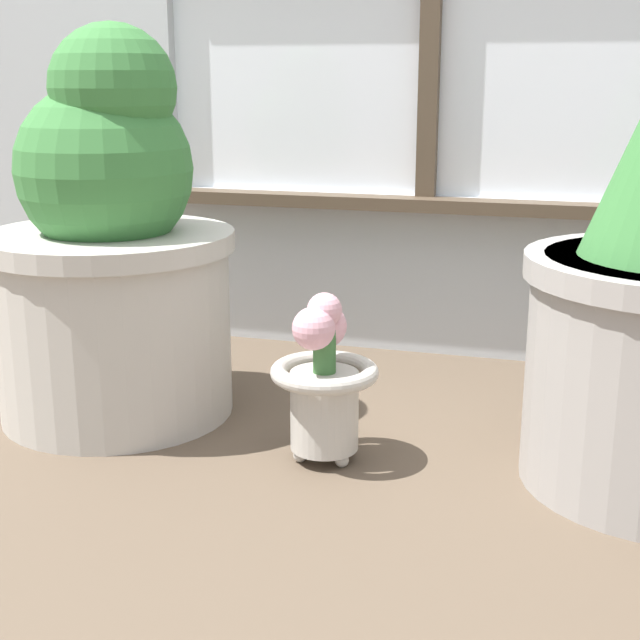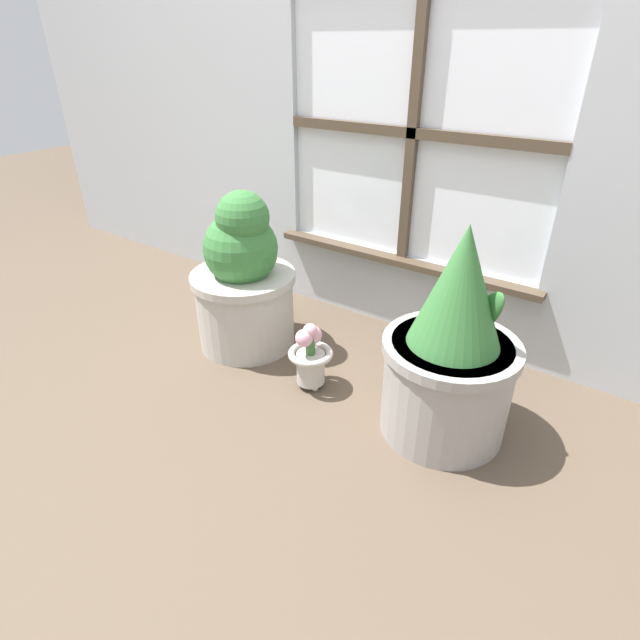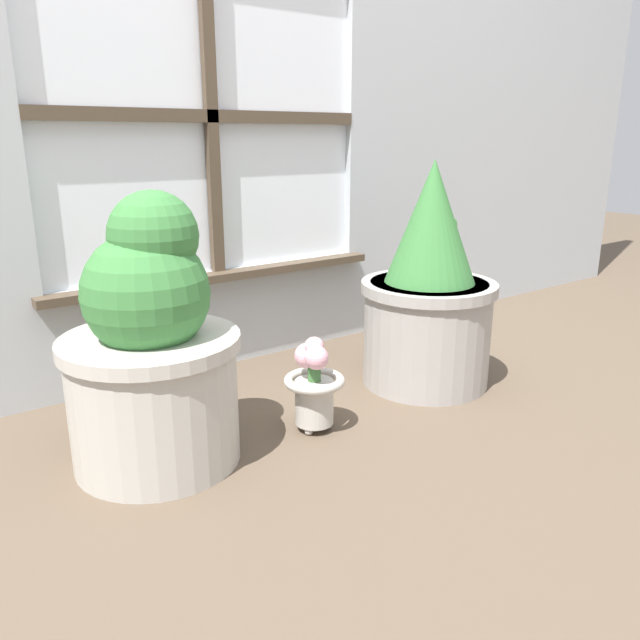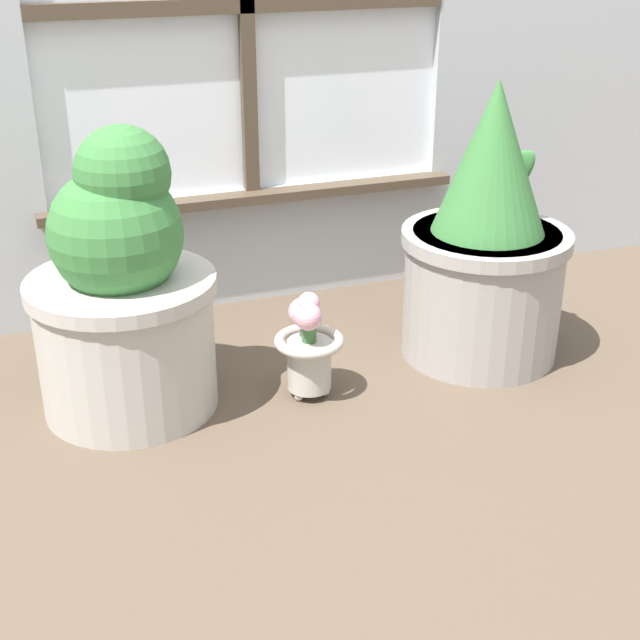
% 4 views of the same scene
% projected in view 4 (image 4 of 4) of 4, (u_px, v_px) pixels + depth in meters
% --- Properties ---
extents(ground_plane, '(10.00, 10.00, 0.00)m').
position_uv_depth(ground_plane, '(342.00, 412.00, 1.89)').
color(ground_plane, brown).
extents(potted_plant_left, '(0.39, 0.39, 0.60)m').
position_uv_depth(potted_plant_left, '(123.00, 294.00, 1.81)').
color(potted_plant_left, '#B7B2A8').
rests_on(potted_plant_left, ground_plane).
extents(potted_plant_right, '(0.39, 0.39, 0.65)m').
position_uv_depth(potted_plant_right, '(486.00, 246.00, 2.03)').
color(potted_plant_right, '#9E9993').
rests_on(potted_plant_right, ground_plane).
extents(flower_vase, '(0.15, 0.15, 0.24)m').
position_uv_depth(flower_vase, '(308.00, 345.00, 1.91)').
color(flower_vase, '#BCB7AD').
rests_on(flower_vase, ground_plane).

